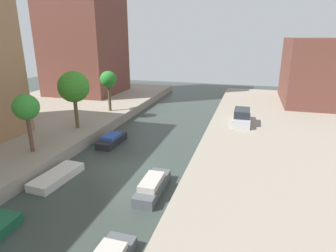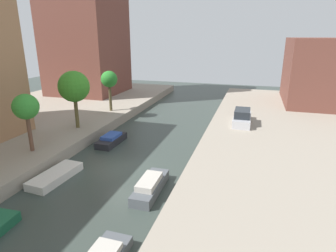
{
  "view_description": "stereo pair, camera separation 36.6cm",
  "coord_description": "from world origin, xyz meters",
  "px_view_note": "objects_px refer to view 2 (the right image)",
  "views": [
    {
      "loc": [
        8.71,
        -17.86,
        9.71
      ],
      "look_at": [
        1.02,
        8.66,
        0.88
      ],
      "focal_mm": 30.42,
      "sensor_mm": 36.0,
      "label": 1
    },
    {
      "loc": [
        9.06,
        -17.75,
        9.71
      ],
      "look_at": [
        1.02,
        8.66,
        0.88
      ],
      "focal_mm": 30.42,
      "sensor_mm": 36.0,
      "label": 2
    }
  ],
  "objects_px": {
    "street_tree_3": "(74,87)",
    "parked_car": "(242,118)",
    "apartment_tower_far": "(83,7)",
    "street_tree_4": "(109,80)",
    "moored_boat_left_3": "(111,140)",
    "moored_boat_right_2": "(150,186)",
    "street_tree_2": "(26,108)",
    "low_block_right": "(327,72)",
    "moored_boat_left_2": "(56,176)"
  },
  "relations": [
    {
      "from": "street_tree_4",
      "to": "moored_boat_left_3",
      "type": "bearing_deg",
      "value": -62.29
    },
    {
      "from": "apartment_tower_far",
      "to": "moored_boat_left_2",
      "type": "distance_m",
      "value": 30.63
    },
    {
      "from": "street_tree_3",
      "to": "moored_boat_left_2",
      "type": "relative_size",
      "value": 1.32
    },
    {
      "from": "street_tree_3",
      "to": "moored_boat_right_2",
      "type": "bearing_deg",
      "value": -36.56
    },
    {
      "from": "street_tree_3",
      "to": "moored_boat_right_2",
      "type": "height_order",
      "value": "street_tree_3"
    },
    {
      "from": "street_tree_2",
      "to": "street_tree_4",
      "type": "relative_size",
      "value": 0.95
    },
    {
      "from": "parked_car",
      "to": "moored_boat_left_2",
      "type": "xyz_separation_m",
      "value": [
        -11.9,
        -14.21,
        -1.36
      ]
    },
    {
      "from": "apartment_tower_far",
      "to": "low_block_right",
      "type": "distance_m",
      "value": 35.11
    },
    {
      "from": "street_tree_3",
      "to": "moored_boat_left_2",
      "type": "xyz_separation_m",
      "value": [
        3.56,
        -8.17,
        -4.75
      ]
    },
    {
      "from": "moored_boat_right_2",
      "to": "parked_car",
      "type": "bearing_deg",
      "value": 70.34
    },
    {
      "from": "street_tree_3",
      "to": "street_tree_2",
      "type": "bearing_deg",
      "value": -90.0
    },
    {
      "from": "parked_car",
      "to": "moored_boat_left_3",
      "type": "relative_size",
      "value": 1.25
    },
    {
      "from": "moored_boat_left_3",
      "to": "moored_boat_right_2",
      "type": "relative_size",
      "value": 0.86
    },
    {
      "from": "street_tree_4",
      "to": "moored_boat_left_2",
      "type": "distance_m",
      "value": 16.13
    },
    {
      "from": "street_tree_2",
      "to": "moored_boat_left_2",
      "type": "bearing_deg",
      "value": -28.7
    },
    {
      "from": "street_tree_2",
      "to": "moored_boat_left_2",
      "type": "relative_size",
      "value": 1.08
    },
    {
      "from": "low_block_right",
      "to": "moored_boat_left_2",
      "type": "height_order",
      "value": "low_block_right"
    },
    {
      "from": "apartment_tower_far",
      "to": "moored_boat_left_3",
      "type": "relative_size",
      "value": 6.82
    },
    {
      "from": "street_tree_2",
      "to": "moored_boat_left_3",
      "type": "distance_m",
      "value": 7.96
    },
    {
      "from": "moored_boat_left_3",
      "to": "moored_boat_right_2",
      "type": "distance_m",
      "value": 9.62
    },
    {
      "from": "street_tree_4",
      "to": "moored_boat_left_2",
      "type": "relative_size",
      "value": 1.13
    },
    {
      "from": "apartment_tower_far",
      "to": "moored_boat_left_2",
      "type": "relative_size",
      "value": 6.02
    },
    {
      "from": "apartment_tower_far",
      "to": "moored_boat_right_2",
      "type": "bearing_deg",
      "value": -51.67
    },
    {
      "from": "low_block_right",
      "to": "moored_boat_left_3",
      "type": "bearing_deg",
      "value": -137.63
    },
    {
      "from": "street_tree_2",
      "to": "low_block_right",
      "type": "bearing_deg",
      "value": 44.56
    },
    {
      "from": "street_tree_3",
      "to": "street_tree_4",
      "type": "distance_m",
      "value": 6.94
    },
    {
      "from": "street_tree_2",
      "to": "parked_car",
      "type": "height_order",
      "value": "street_tree_2"
    },
    {
      "from": "low_block_right",
      "to": "parked_car",
      "type": "relative_size",
      "value": 2.55
    },
    {
      "from": "street_tree_2",
      "to": "street_tree_3",
      "type": "height_order",
      "value": "street_tree_3"
    },
    {
      "from": "moored_boat_left_2",
      "to": "low_block_right",
      "type": "bearing_deg",
      "value": 51.03
    },
    {
      "from": "street_tree_4",
      "to": "moored_boat_left_2",
      "type": "xyz_separation_m",
      "value": [
        3.56,
        -15.1,
        -4.42
      ]
    },
    {
      "from": "street_tree_2",
      "to": "moored_boat_right_2",
      "type": "height_order",
      "value": "street_tree_2"
    },
    {
      "from": "street_tree_3",
      "to": "apartment_tower_far",
      "type": "bearing_deg",
      "value": 117.8
    },
    {
      "from": "street_tree_4",
      "to": "parked_car",
      "type": "height_order",
      "value": "street_tree_4"
    },
    {
      "from": "street_tree_3",
      "to": "parked_car",
      "type": "xyz_separation_m",
      "value": [
        15.47,
        6.04,
        -3.39
      ]
    },
    {
      "from": "street_tree_4",
      "to": "street_tree_3",
      "type": "bearing_deg",
      "value": -90.0
    },
    {
      "from": "low_block_right",
      "to": "street_tree_3",
      "type": "height_order",
      "value": "low_block_right"
    },
    {
      "from": "moored_boat_left_3",
      "to": "street_tree_2",
      "type": "bearing_deg",
      "value": -126.13
    },
    {
      "from": "parked_car",
      "to": "moored_boat_left_2",
      "type": "distance_m",
      "value": 18.59
    },
    {
      "from": "apartment_tower_far",
      "to": "street_tree_4",
      "type": "height_order",
      "value": "apartment_tower_far"
    },
    {
      "from": "apartment_tower_far",
      "to": "parked_car",
      "type": "distance_m",
      "value": 28.95
    },
    {
      "from": "street_tree_3",
      "to": "street_tree_4",
      "type": "relative_size",
      "value": 1.17
    },
    {
      "from": "low_block_right",
      "to": "parked_car",
      "type": "xyz_separation_m",
      "value": [
        -9.83,
        -12.66,
        -3.55
      ]
    },
    {
      "from": "street_tree_3",
      "to": "moored_boat_right_2",
      "type": "relative_size",
      "value": 1.29
    },
    {
      "from": "low_block_right",
      "to": "moored_boat_left_2",
      "type": "xyz_separation_m",
      "value": [
        -21.74,
        -26.87,
        -4.92
      ]
    },
    {
      "from": "street_tree_2",
      "to": "moored_boat_right_2",
      "type": "relative_size",
      "value": 1.06
    },
    {
      "from": "moored_boat_right_2",
      "to": "street_tree_4",
      "type": "bearing_deg",
      "value": 125.53
    },
    {
      "from": "apartment_tower_far",
      "to": "street_tree_3",
      "type": "relative_size",
      "value": 4.56
    },
    {
      "from": "parked_car",
      "to": "moored_boat_left_3",
      "type": "height_order",
      "value": "parked_car"
    },
    {
      "from": "parked_car",
      "to": "apartment_tower_far",
      "type": "bearing_deg",
      "value": 156.59
    }
  ]
}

